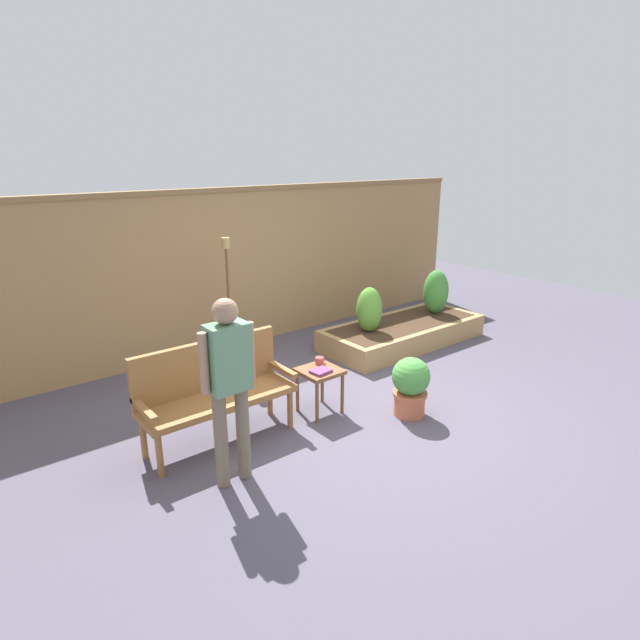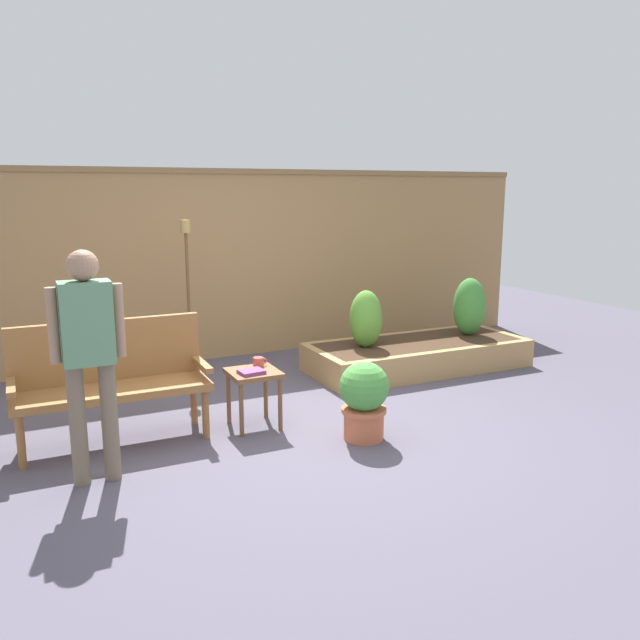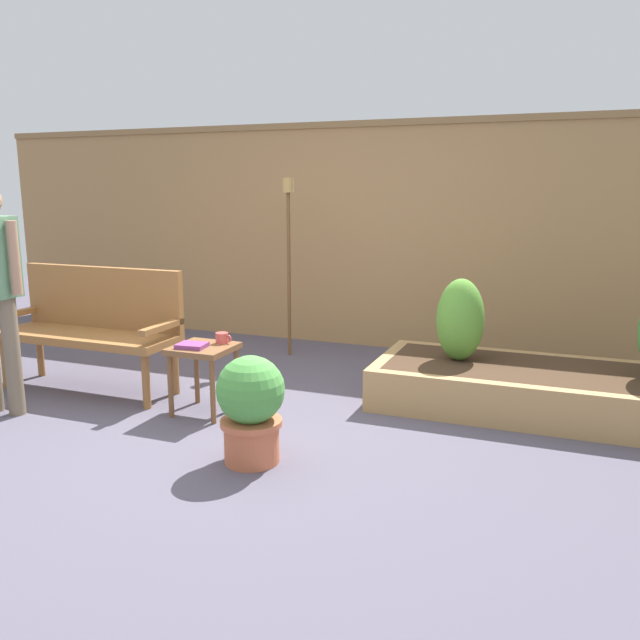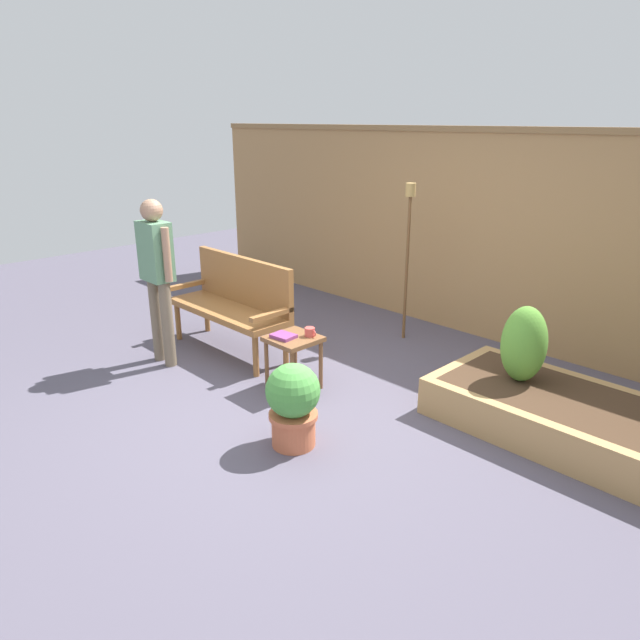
# 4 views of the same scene
# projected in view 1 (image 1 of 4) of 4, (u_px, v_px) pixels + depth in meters

# --- Properties ---
(ground_plane) EXTENTS (14.00, 14.00, 0.00)m
(ground_plane) POSITION_uv_depth(u_px,v_px,m) (361.00, 412.00, 5.50)
(ground_plane) COLOR #514C5B
(fence_back) EXTENTS (8.40, 0.14, 2.16)m
(fence_back) POSITION_uv_depth(u_px,v_px,m) (232.00, 268.00, 7.11)
(fence_back) COLOR #A37A4C
(fence_back) RESTS_ON ground_plane
(garden_bench) EXTENTS (1.44, 0.48, 0.94)m
(garden_bench) POSITION_uv_depth(u_px,v_px,m) (213.00, 385.00, 4.84)
(garden_bench) COLOR #936033
(garden_bench) RESTS_ON ground_plane
(side_table) EXTENTS (0.40, 0.40, 0.48)m
(side_table) POSITION_uv_depth(u_px,v_px,m) (320.00, 377.00, 5.38)
(side_table) COLOR brown
(side_table) RESTS_ON ground_plane
(cup_on_table) EXTENTS (0.12, 0.09, 0.08)m
(cup_on_table) POSITION_uv_depth(u_px,v_px,m) (320.00, 361.00, 5.48)
(cup_on_table) COLOR #CC4C47
(cup_on_table) RESTS_ON side_table
(book_on_table) EXTENTS (0.21, 0.17, 0.03)m
(book_on_table) POSITION_uv_depth(u_px,v_px,m) (321.00, 371.00, 5.27)
(book_on_table) COLOR #7F3875
(book_on_table) RESTS_ON side_table
(potted_boxwood) EXTENTS (0.39, 0.39, 0.62)m
(potted_boxwood) POSITION_uv_depth(u_px,v_px,m) (411.00, 385.00, 5.34)
(potted_boxwood) COLOR #C66642
(potted_boxwood) RESTS_ON ground_plane
(raised_planter_bed) EXTENTS (2.40, 1.00, 0.30)m
(raised_planter_bed) POSITION_uv_depth(u_px,v_px,m) (403.00, 333.00, 7.44)
(raised_planter_bed) COLOR #AD8451
(raised_planter_bed) RESTS_ON ground_plane
(shrub_near_bench) EXTENTS (0.34, 0.34, 0.60)m
(shrub_near_bench) POSITION_uv_depth(u_px,v_px,m) (369.00, 310.00, 6.96)
(shrub_near_bench) COLOR brown
(shrub_near_bench) RESTS_ON raised_planter_bed
(shrub_far_corner) EXTENTS (0.37, 0.37, 0.65)m
(shrub_far_corner) POSITION_uv_depth(u_px,v_px,m) (436.00, 292.00, 7.75)
(shrub_far_corner) COLOR brown
(shrub_far_corner) RESTS_ON raised_planter_bed
(tiki_torch) EXTENTS (0.10, 0.10, 1.63)m
(tiki_torch) POSITION_uv_depth(u_px,v_px,m) (228.00, 280.00, 6.34)
(tiki_torch) COLOR brown
(tiki_torch) RESTS_ON ground_plane
(person_by_bench) EXTENTS (0.47, 0.20, 1.56)m
(person_by_bench) POSITION_uv_depth(u_px,v_px,m) (229.00, 376.00, 4.07)
(person_by_bench) COLOR #70604C
(person_by_bench) RESTS_ON ground_plane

